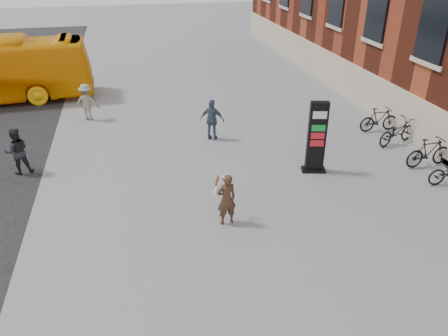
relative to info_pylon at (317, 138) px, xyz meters
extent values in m
plane|color=#9E9EA3|center=(-4.42, -2.24, -1.29)|extent=(100.00, 100.00, 0.00)
cube|color=beige|center=(5.02, 3.76, -0.39)|extent=(0.18, 44.00, 1.80)
cube|color=black|center=(0.00, 0.00, 0.00)|extent=(0.66, 0.40, 2.59)
cube|color=black|center=(0.00, 0.00, -1.24)|extent=(0.90, 0.60, 0.10)
cube|color=white|center=(0.00, 0.00, 0.88)|extent=(0.52, 0.39, 0.26)
cube|color=#106C2B|center=(0.00, 0.00, 0.42)|extent=(0.52, 0.39, 0.23)
cube|color=maroon|center=(0.00, 0.00, 0.14)|extent=(0.52, 0.39, 0.23)
cube|color=maroon|center=(0.00, 0.00, -0.14)|extent=(0.52, 0.39, 0.23)
imported|color=#422D1B|center=(-3.75, -2.46, -0.50)|extent=(0.63, 0.47, 1.59)
cylinder|color=white|center=(-3.75, -2.46, 0.23)|extent=(0.22, 0.22, 0.05)
cone|color=white|center=(-3.60, -2.20, -0.21)|extent=(0.23, 0.25, 0.39)
cylinder|color=maroon|center=(-3.60, -2.20, 0.03)|extent=(0.12, 0.14, 0.33)
cone|color=white|center=(-3.98, -2.26, -0.21)|extent=(0.24, 0.23, 0.39)
cylinder|color=maroon|center=(-3.98, -2.26, 0.03)|extent=(0.14, 0.12, 0.33)
imported|color=#232227|center=(-10.14, 2.14, -0.45)|extent=(0.96, 0.83, 1.68)
imported|color=gray|center=(-8.05, 7.01, -0.46)|extent=(1.21, 0.90, 1.66)
imported|color=#3E4E69|center=(-2.96, 3.56, -0.44)|extent=(1.07, 0.83, 1.70)
imported|color=black|center=(4.18, -0.53, -0.74)|extent=(1.86, 0.63, 1.10)
imported|color=black|center=(4.18, 1.51, -0.78)|extent=(2.08, 1.29, 1.03)
imported|color=black|center=(4.18, 2.86, -0.77)|extent=(1.74, 0.52, 1.04)
camera|label=1|loc=(-6.14, -12.75, 6.03)|focal=35.00mm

